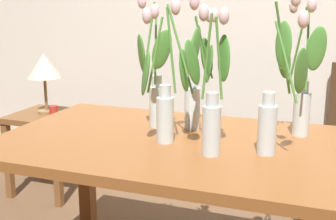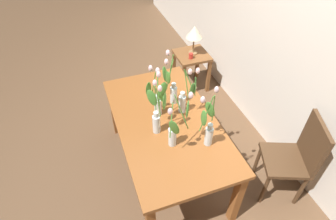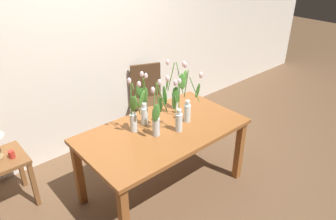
{
  "view_description": "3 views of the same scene",
  "coord_description": "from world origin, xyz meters",
  "px_view_note": "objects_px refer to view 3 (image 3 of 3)",
  "views": [
    {
      "loc": [
        0.5,
        -1.65,
        1.29
      ],
      "look_at": [
        -0.09,
        -0.07,
        0.88
      ],
      "focal_mm": 48.87,
      "sensor_mm": 36.0,
      "label": 1
    },
    {
      "loc": [
        1.72,
        -0.6,
        2.54
      ],
      "look_at": [
        0.02,
        0.01,
        0.89
      ],
      "focal_mm": 29.55,
      "sensor_mm": 36.0,
      "label": 2
    },
    {
      "loc": [
        -1.68,
        -2.01,
        2.35
      ],
      "look_at": [
        0.06,
        -0.01,
        0.93
      ],
      "focal_mm": 34.11,
      "sensor_mm": 36.0,
      "label": 3
    }
  ],
  "objects_px": {
    "side_table": "(3,169)",
    "dining_table": "(163,137)",
    "tulip_vase_1": "(134,114)",
    "tulip_vase_2": "(158,115)",
    "tulip_vase_5": "(144,107)",
    "tulip_vase_3": "(178,113)",
    "pillar_candle": "(12,154)",
    "tulip_vase_0": "(188,103)",
    "tulip_vase_4": "(175,93)",
    "dining_chair": "(148,96)"
  },
  "relations": [
    {
      "from": "tulip_vase_4",
      "to": "tulip_vase_0",
      "type": "bearing_deg",
      "value": -103.93
    },
    {
      "from": "dining_chair",
      "to": "tulip_vase_1",
      "type": "bearing_deg",
      "value": -133.2
    },
    {
      "from": "tulip_vase_0",
      "to": "tulip_vase_1",
      "type": "relative_size",
      "value": 1.02
    },
    {
      "from": "tulip_vase_3",
      "to": "side_table",
      "type": "xyz_separation_m",
      "value": [
        -1.38,
        0.94,
        -0.49
      ]
    },
    {
      "from": "tulip_vase_1",
      "to": "tulip_vase_4",
      "type": "height_order",
      "value": "tulip_vase_1"
    },
    {
      "from": "dining_chair",
      "to": "pillar_candle",
      "type": "xyz_separation_m",
      "value": [
        -1.82,
        -0.27,
        0.06
      ]
    },
    {
      "from": "dining_table",
      "to": "tulip_vase_3",
      "type": "distance_m",
      "value": 0.31
    },
    {
      "from": "tulip_vase_4",
      "to": "dining_chair",
      "type": "bearing_deg",
      "value": 72.65
    },
    {
      "from": "tulip_vase_2",
      "to": "tulip_vase_4",
      "type": "xyz_separation_m",
      "value": [
        0.47,
        0.28,
        -0.02
      ]
    },
    {
      "from": "tulip_vase_5",
      "to": "pillar_candle",
      "type": "xyz_separation_m",
      "value": [
        -1.13,
        0.56,
        -0.33
      ]
    },
    {
      "from": "side_table",
      "to": "tulip_vase_1",
      "type": "bearing_deg",
      "value": -33.22
    },
    {
      "from": "tulip_vase_1",
      "to": "dining_chair",
      "type": "distance_m",
      "value": 1.3
    },
    {
      "from": "tulip_vase_5",
      "to": "tulip_vase_0",
      "type": "bearing_deg",
      "value": -33.89
    },
    {
      "from": "tulip_vase_0",
      "to": "tulip_vase_4",
      "type": "distance_m",
      "value": 0.27
    },
    {
      "from": "tulip_vase_1",
      "to": "pillar_candle",
      "type": "xyz_separation_m",
      "value": [
        -0.97,
        0.64,
        -0.34
      ]
    },
    {
      "from": "dining_table",
      "to": "tulip_vase_2",
      "type": "bearing_deg",
      "value": -154.08
    },
    {
      "from": "tulip_vase_1",
      "to": "tulip_vase_2",
      "type": "relative_size",
      "value": 1.0
    },
    {
      "from": "tulip_vase_2",
      "to": "side_table",
      "type": "height_order",
      "value": "tulip_vase_2"
    },
    {
      "from": "tulip_vase_2",
      "to": "tulip_vase_5",
      "type": "height_order",
      "value": "tulip_vase_2"
    },
    {
      "from": "tulip_vase_5",
      "to": "side_table",
      "type": "xyz_separation_m",
      "value": [
        -1.23,
        0.62,
        -0.48
      ]
    },
    {
      "from": "tulip_vase_3",
      "to": "tulip_vase_4",
      "type": "bearing_deg",
      "value": 50.94
    },
    {
      "from": "dining_table",
      "to": "pillar_candle",
      "type": "distance_m",
      "value": 1.42
    },
    {
      "from": "tulip_vase_4",
      "to": "pillar_candle",
      "type": "distance_m",
      "value": 1.69
    },
    {
      "from": "tulip_vase_5",
      "to": "dining_table",
      "type": "bearing_deg",
      "value": -74.35
    },
    {
      "from": "tulip_vase_0",
      "to": "tulip_vase_5",
      "type": "bearing_deg",
      "value": 146.11
    },
    {
      "from": "tulip_vase_0",
      "to": "tulip_vase_3",
      "type": "bearing_deg",
      "value": -159.19
    },
    {
      "from": "tulip_vase_3",
      "to": "side_table",
      "type": "height_order",
      "value": "tulip_vase_3"
    },
    {
      "from": "side_table",
      "to": "tulip_vase_0",
      "type": "bearing_deg",
      "value": -28.41
    },
    {
      "from": "tulip_vase_3",
      "to": "tulip_vase_5",
      "type": "distance_m",
      "value": 0.36
    },
    {
      "from": "tulip_vase_4",
      "to": "tulip_vase_2",
      "type": "bearing_deg",
      "value": -149.04
    },
    {
      "from": "dining_table",
      "to": "tulip_vase_3",
      "type": "xyz_separation_m",
      "value": [
        0.09,
        -0.11,
        0.28
      ]
    },
    {
      "from": "tulip_vase_0",
      "to": "tulip_vase_1",
      "type": "distance_m",
      "value": 0.56
    },
    {
      "from": "tulip_vase_2",
      "to": "tulip_vase_4",
      "type": "height_order",
      "value": "tulip_vase_2"
    },
    {
      "from": "tulip_vase_1",
      "to": "tulip_vase_2",
      "type": "bearing_deg",
      "value": -54.29
    },
    {
      "from": "side_table",
      "to": "dining_table",
      "type": "bearing_deg",
      "value": -32.76
    },
    {
      "from": "dining_table",
      "to": "tulip_vase_0",
      "type": "bearing_deg",
      "value": -6.0
    },
    {
      "from": "tulip_vase_5",
      "to": "pillar_candle",
      "type": "distance_m",
      "value": 1.31
    },
    {
      "from": "tulip_vase_3",
      "to": "pillar_candle",
      "type": "relative_size",
      "value": 7.12
    },
    {
      "from": "tulip_vase_4",
      "to": "tulip_vase_5",
      "type": "bearing_deg",
      "value": -177.23
    },
    {
      "from": "tulip_vase_2",
      "to": "pillar_candle",
      "type": "bearing_deg",
      "value": 143.29
    },
    {
      "from": "tulip_vase_3",
      "to": "tulip_vase_0",
      "type": "bearing_deg",
      "value": 20.81
    },
    {
      "from": "tulip_vase_3",
      "to": "tulip_vase_4",
      "type": "height_order",
      "value": "tulip_vase_4"
    },
    {
      "from": "tulip_vase_0",
      "to": "pillar_candle",
      "type": "relative_size",
      "value": 7.75
    },
    {
      "from": "tulip_vase_1",
      "to": "tulip_vase_4",
      "type": "distance_m",
      "value": 0.61
    },
    {
      "from": "tulip_vase_3",
      "to": "dining_chair",
      "type": "relative_size",
      "value": 0.57
    },
    {
      "from": "tulip_vase_1",
      "to": "pillar_candle",
      "type": "height_order",
      "value": "tulip_vase_1"
    },
    {
      "from": "dining_chair",
      "to": "tulip_vase_3",
      "type": "bearing_deg",
      "value": -114.83
    },
    {
      "from": "dining_table",
      "to": "tulip_vase_5",
      "type": "bearing_deg",
      "value": 105.65
    },
    {
      "from": "side_table",
      "to": "tulip_vase_2",
      "type": "bearing_deg",
      "value": -36.33
    },
    {
      "from": "tulip_vase_0",
      "to": "dining_chair",
      "type": "relative_size",
      "value": 0.63
    }
  ]
}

